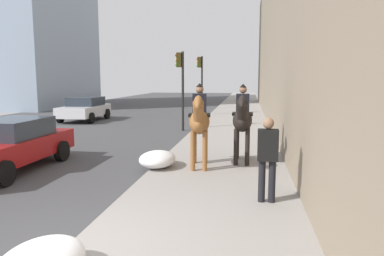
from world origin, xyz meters
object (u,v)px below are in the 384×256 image
at_px(mounted_horse_near, 199,121).
at_px(mounted_horse_far, 242,119).
at_px(pedestrian_greeting, 268,154).
at_px(traffic_light_far_curb, 201,76).
at_px(car_mid_lane, 10,145).
at_px(car_near_lane, 85,108).
at_px(traffic_light_near_curb, 181,78).

bearing_deg(mounted_horse_near, mounted_horse_far, 118.70).
height_order(pedestrian_greeting, traffic_light_far_curb, traffic_light_far_curb).
xyz_separation_m(mounted_horse_far, car_mid_lane, (-1.46, 6.43, -0.66)).
bearing_deg(pedestrian_greeting, mounted_horse_near, 33.40).
distance_m(mounted_horse_far, car_mid_lane, 6.63).
bearing_deg(mounted_horse_far, traffic_light_far_curb, -167.48).
bearing_deg(mounted_horse_far, pedestrian_greeting, 9.47).
relative_size(mounted_horse_near, car_mid_lane, 0.52).
height_order(car_near_lane, car_mid_lane, same).
relative_size(mounted_horse_near, mounted_horse_far, 1.01).
distance_m(mounted_horse_near, traffic_light_far_curb, 14.93).
height_order(mounted_horse_far, car_near_lane, mounted_horse_far).
bearing_deg(car_mid_lane, traffic_light_far_curb, 167.47).
height_order(mounted_horse_far, car_mid_lane, mounted_horse_far).
xyz_separation_m(mounted_horse_near, car_mid_lane, (-0.67, 5.27, -0.69)).
bearing_deg(mounted_horse_near, pedestrian_greeting, 27.44).
height_order(car_mid_lane, traffic_light_far_curb, traffic_light_far_curb).
height_order(traffic_light_near_curb, traffic_light_far_curb, traffic_light_far_curb).
relative_size(mounted_horse_far, traffic_light_near_curb, 0.60).
bearing_deg(mounted_horse_far, mounted_horse_near, -55.39).
xyz_separation_m(pedestrian_greeting, car_near_lane, (13.78, 10.26, -0.34)).
distance_m(car_near_lane, car_mid_lane, 12.27).
bearing_deg(pedestrian_greeting, traffic_light_far_curb, 11.98).
bearing_deg(car_mid_lane, pedestrian_greeting, 74.23).
bearing_deg(mounted_horse_near, car_near_lane, -148.18).
bearing_deg(mounted_horse_far, car_near_lane, -136.61).
relative_size(mounted_horse_far, traffic_light_far_curb, 0.57).
height_order(mounted_horse_far, traffic_light_near_curb, traffic_light_near_curb).
height_order(pedestrian_greeting, traffic_light_near_curb, traffic_light_near_curb).
distance_m(car_near_lane, traffic_light_near_curb, 7.66).
height_order(mounted_horse_near, traffic_light_near_curb, traffic_light_near_curb).
distance_m(pedestrian_greeting, car_mid_lane, 7.26).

